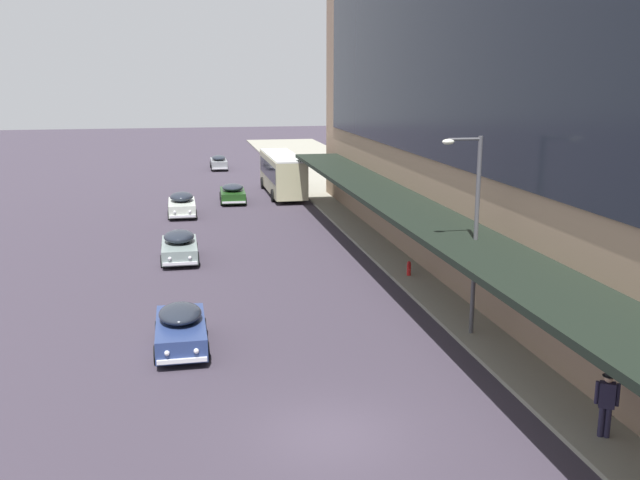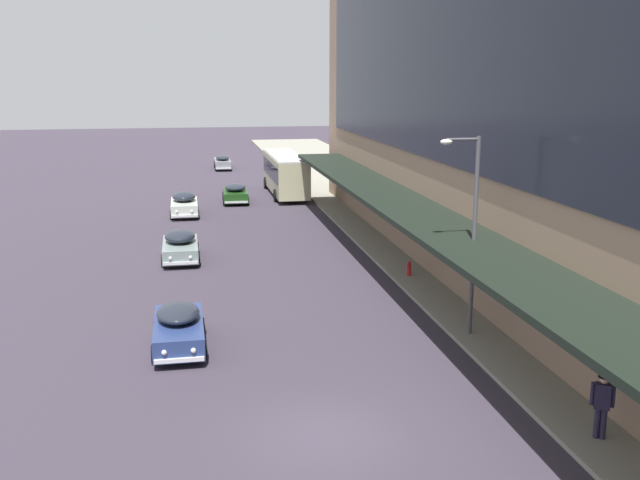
{
  "view_description": "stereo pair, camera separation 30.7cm",
  "coord_description": "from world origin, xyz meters",
  "px_view_note": "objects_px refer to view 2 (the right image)",
  "views": [
    {
      "loc": [
        -3.68,
        -17.28,
        9.54
      ],
      "look_at": [
        2.6,
        14.98,
        1.94
      ],
      "focal_mm": 40.0,
      "sensor_mm": 36.0,
      "label": 1
    },
    {
      "loc": [
        -3.38,
        -17.34,
        9.54
      ],
      "look_at": [
        2.6,
        14.98,
        1.94
      ],
      "focal_mm": 40.0,
      "sensor_mm": 36.0,
      "label": 2
    }
  ],
  "objects_px": {
    "sedan_lead_near": "(184,204)",
    "fire_hydrant": "(409,269)",
    "sedan_second_mid": "(223,162)",
    "transit_bus_kerbside_front": "(285,172)",
    "sedan_trailing_mid": "(179,327)",
    "pedestrian_at_kerb": "(602,402)",
    "sedan_oncoming_front": "(235,193)",
    "street_lamp": "(471,222)",
    "sedan_second_near": "(180,246)"
  },
  "relations": [
    {
      "from": "sedan_oncoming_front",
      "to": "sedan_trailing_mid",
      "type": "relative_size",
      "value": 1.03
    },
    {
      "from": "street_lamp",
      "to": "sedan_trailing_mid",
      "type": "bearing_deg",
      "value": 175.07
    },
    {
      "from": "transit_bus_kerbside_front",
      "to": "sedan_second_near",
      "type": "relative_size",
      "value": 2.46
    },
    {
      "from": "sedan_oncoming_front",
      "to": "fire_hydrant",
      "type": "relative_size",
      "value": 6.27
    },
    {
      "from": "transit_bus_kerbside_front",
      "to": "sedan_lead_near",
      "type": "distance_m",
      "value": 11.18
    },
    {
      "from": "sedan_second_mid",
      "to": "sedan_second_near",
      "type": "distance_m",
      "value": 37.82
    },
    {
      "from": "sedan_trailing_mid",
      "to": "fire_hydrant",
      "type": "xyz_separation_m",
      "value": [
        10.81,
        7.08,
        -0.26
      ]
    },
    {
      "from": "sedan_second_mid",
      "to": "sedan_lead_near",
      "type": "relative_size",
      "value": 1.15
    },
    {
      "from": "sedan_oncoming_front",
      "to": "sedan_lead_near",
      "type": "height_order",
      "value": "sedan_lead_near"
    },
    {
      "from": "sedan_trailing_mid",
      "to": "sedan_oncoming_front",
      "type": "bearing_deg",
      "value": 82.3
    },
    {
      "from": "sedan_oncoming_front",
      "to": "street_lamp",
      "type": "relative_size",
      "value": 0.6
    },
    {
      "from": "sedan_lead_near",
      "to": "fire_hydrant",
      "type": "height_order",
      "value": "sedan_lead_near"
    },
    {
      "from": "street_lamp",
      "to": "sedan_second_near",
      "type": "bearing_deg",
      "value": 127.68
    },
    {
      "from": "sedan_lead_near",
      "to": "fire_hydrant",
      "type": "bearing_deg",
      "value": -59.57
    },
    {
      "from": "transit_bus_kerbside_front",
      "to": "sedan_lead_near",
      "type": "relative_size",
      "value": 2.44
    },
    {
      "from": "pedestrian_at_kerb",
      "to": "sedan_trailing_mid",
      "type": "bearing_deg",
      "value": 140.75
    },
    {
      "from": "pedestrian_at_kerb",
      "to": "street_lamp",
      "type": "xyz_separation_m",
      "value": [
        -0.52,
        8.1,
        3.2
      ]
    },
    {
      "from": "sedan_oncoming_front",
      "to": "sedan_lead_near",
      "type": "bearing_deg",
      "value": -129.63
    },
    {
      "from": "transit_bus_kerbside_front",
      "to": "sedan_second_near",
      "type": "distance_m",
      "value": 21.75
    },
    {
      "from": "fire_hydrant",
      "to": "street_lamp",
      "type": "bearing_deg",
      "value": -92.26
    },
    {
      "from": "sedan_lead_near",
      "to": "pedestrian_at_kerb",
      "type": "height_order",
      "value": "pedestrian_at_kerb"
    },
    {
      "from": "sedan_trailing_mid",
      "to": "street_lamp",
      "type": "bearing_deg",
      "value": -4.93
    },
    {
      "from": "sedan_oncoming_front",
      "to": "fire_hydrant",
      "type": "bearing_deg",
      "value": -73.44
    },
    {
      "from": "sedan_lead_near",
      "to": "fire_hydrant",
      "type": "xyz_separation_m",
      "value": [
        10.64,
        -18.11,
        -0.31
      ]
    },
    {
      "from": "transit_bus_kerbside_front",
      "to": "fire_hydrant",
      "type": "relative_size",
      "value": 15.05
    },
    {
      "from": "sedan_oncoming_front",
      "to": "sedan_lead_near",
      "type": "relative_size",
      "value": 1.01
    },
    {
      "from": "transit_bus_kerbside_front",
      "to": "street_lamp",
      "type": "bearing_deg",
      "value": -86.3
    },
    {
      "from": "sedan_second_mid",
      "to": "fire_hydrant",
      "type": "relative_size",
      "value": 7.09
    },
    {
      "from": "sedan_oncoming_front",
      "to": "fire_hydrant",
      "type": "xyz_separation_m",
      "value": [
        6.77,
        -22.77,
        -0.24
      ]
    },
    {
      "from": "sedan_second_near",
      "to": "sedan_trailing_mid",
      "type": "height_order",
      "value": "sedan_second_near"
    },
    {
      "from": "transit_bus_kerbside_front",
      "to": "sedan_trailing_mid",
      "type": "distance_m",
      "value": 33.82
    },
    {
      "from": "sedan_lead_near",
      "to": "sedan_second_near",
      "type": "bearing_deg",
      "value": -90.9
    },
    {
      "from": "sedan_lead_near",
      "to": "sedan_trailing_mid",
      "type": "distance_m",
      "value": 25.19
    },
    {
      "from": "transit_bus_kerbside_front",
      "to": "sedan_second_near",
      "type": "xyz_separation_m",
      "value": [
        -8.34,
        -20.06,
        -1.12
      ]
    },
    {
      "from": "sedan_second_mid",
      "to": "sedan_second_near",
      "type": "bearing_deg",
      "value": -96.24
    },
    {
      "from": "sedan_second_near",
      "to": "pedestrian_at_kerb",
      "type": "distance_m",
      "value": 24.36
    },
    {
      "from": "street_lamp",
      "to": "transit_bus_kerbside_front",
      "type": "bearing_deg",
      "value": 93.7
    },
    {
      "from": "sedan_trailing_mid",
      "to": "fire_hydrant",
      "type": "height_order",
      "value": "sedan_trailing_mid"
    },
    {
      "from": "sedan_lead_near",
      "to": "sedan_trailing_mid",
      "type": "relative_size",
      "value": 1.01
    },
    {
      "from": "sedan_second_mid",
      "to": "sedan_trailing_mid",
      "type": "distance_m",
      "value": 50.47
    },
    {
      "from": "sedan_second_mid",
      "to": "pedestrian_at_kerb",
      "type": "distance_m",
      "value": 59.71
    },
    {
      "from": "transit_bus_kerbside_front",
      "to": "sedan_second_mid",
      "type": "bearing_deg",
      "value": 103.55
    },
    {
      "from": "sedan_oncoming_front",
      "to": "street_lamp",
      "type": "height_order",
      "value": "street_lamp"
    },
    {
      "from": "sedan_second_mid",
      "to": "sedan_oncoming_front",
      "type": "relative_size",
      "value": 1.13
    },
    {
      "from": "transit_bus_kerbside_front",
      "to": "sedan_trailing_mid",
      "type": "height_order",
      "value": "transit_bus_kerbside_front"
    },
    {
      "from": "sedan_second_mid",
      "to": "sedan_lead_near",
      "type": "bearing_deg",
      "value": -98.87
    },
    {
      "from": "sedan_oncoming_front",
      "to": "sedan_second_near",
      "type": "relative_size",
      "value": 1.02
    },
    {
      "from": "sedan_lead_near",
      "to": "sedan_trailing_mid",
      "type": "xyz_separation_m",
      "value": [
        -0.17,
        -25.19,
        -0.04
      ]
    },
    {
      "from": "pedestrian_at_kerb",
      "to": "sedan_oncoming_front",
      "type": "bearing_deg",
      "value": 100.19
    },
    {
      "from": "street_lamp",
      "to": "fire_hydrant",
      "type": "bearing_deg",
      "value": 87.74
    }
  ]
}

